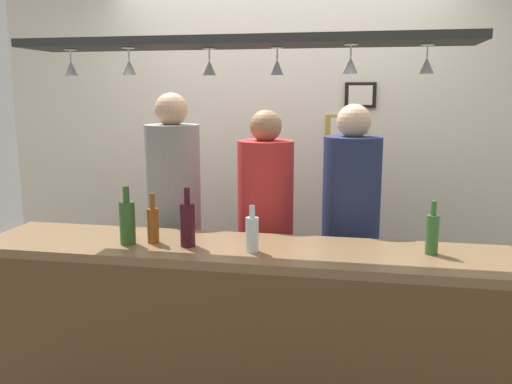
# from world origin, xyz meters

# --- Properties ---
(back_wall) EXTENTS (4.40, 0.06, 2.60)m
(back_wall) POSITION_xyz_m (0.00, 1.10, 1.30)
(back_wall) COLOR silver
(back_wall) RESTS_ON ground_plane
(bar_counter) EXTENTS (2.70, 0.55, 0.97)m
(bar_counter) POSITION_xyz_m (0.00, -0.50, 0.66)
(bar_counter) COLOR brown
(bar_counter) RESTS_ON ground_plane
(overhead_glass_rack) EXTENTS (2.20, 0.36, 0.04)m
(overhead_glass_rack) POSITION_xyz_m (0.00, -0.30, 1.97)
(overhead_glass_rack) COLOR black
(hanging_wineglass_far_left) EXTENTS (0.07, 0.07, 0.13)m
(hanging_wineglass_far_left) POSITION_xyz_m (-0.88, -0.32, 1.86)
(hanging_wineglass_far_left) COLOR silver
(hanging_wineglass_far_left) RESTS_ON overhead_glass_rack
(hanging_wineglass_left) EXTENTS (0.07, 0.07, 0.13)m
(hanging_wineglass_left) POSITION_xyz_m (-0.55, -0.36, 1.86)
(hanging_wineglass_left) COLOR silver
(hanging_wineglass_left) RESTS_ON overhead_glass_rack
(hanging_wineglass_center_left) EXTENTS (0.07, 0.07, 0.13)m
(hanging_wineglass_center_left) POSITION_xyz_m (-0.17, -0.24, 1.86)
(hanging_wineglass_center_left) COLOR silver
(hanging_wineglass_center_left) RESTS_ON overhead_glass_rack
(hanging_wineglass_center) EXTENTS (0.07, 0.07, 0.13)m
(hanging_wineglass_center) POSITION_xyz_m (0.17, -0.23, 1.86)
(hanging_wineglass_center) COLOR silver
(hanging_wineglass_center) RESTS_ON overhead_glass_rack
(hanging_wineglass_center_right) EXTENTS (0.07, 0.07, 0.13)m
(hanging_wineglass_center_right) POSITION_xyz_m (0.53, -0.35, 1.86)
(hanging_wineglass_center_right) COLOR silver
(hanging_wineglass_center_right) RESTS_ON overhead_glass_rack
(hanging_wineglass_right) EXTENTS (0.07, 0.07, 0.13)m
(hanging_wineglass_right) POSITION_xyz_m (0.87, -0.27, 1.86)
(hanging_wineglass_right) COLOR silver
(hanging_wineglass_right) RESTS_ON overhead_glass_rack
(person_left_grey_shirt) EXTENTS (0.34, 0.34, 1.74)m
(person_left_grey_shirt) POSITION_xyz_m (-0.56, 0.25, 1.05)
(person_left_grey_shirt) COLOR #2D334C
(person_left_grey_shirt) RESTS_ON ground_plane
(person_middle_red_shirt) EXTENTS (0.34, 0.34, 1.64)m
(person_middle_red_shirt) POSITION_xyz_m (0.03, 0.25, 0.98)
(person_middle_red_shirt) COLOR #2D334C
(person_middle_red_shirt) RESTS_ON ground_plane
(person_right_navy_shirt) EXTENTS (0.34, 0.34, 1.67)m
(person_right_navy_shirt) POSITION_xyz_m (0.54, 0.25, 1.01)
(person_right_navy_shirt) COLOR #2D334C
(person_right_navy_shirt) RESTS_ON ground_plane
(bottle_beer_green_import) EXTENTS (0.06, 0.06, 0.26)m
(bottle_beer_green_import) POSITION_xyz_m (0.94, -0.30, 1.07)
(bottle_beer_green_import) COLOR #336B2D
(bottle_beer_green_import) RESTS_ON bar_counter
(bottle_beer_amber_tall) EXTENTS (0.06, 0.06, 0.26)m
(bottle_beer_amber_tall) POSITION_xyz_m (-0.45, -0.37, 1.07)
(bottle_beer_amber_tall) COLOR brown
(bottle_beer_amber_tall) RESTS_ON bar_counter
(bottle_champagne_green) EXTENTS (0.08, 0.08, 0.30)m
(bottle_champagne_green) POSITION_xyz_m (-0.57, -0.42, 1.09)
(bottle_champagne_green) COLOR #2D5623
(bottle_champagne_green) RESTS_ON bar_counter
(bottle_wine_dark_red) EXTENTS (0.08, 0.08, 0.30)m
(bottle_wine_dark_red) POSITION_xyz_m (-0.25, -0.40, 1.09)
(bottle_wine_dark_red) COLOR #380F19
(bottle_wine_dark_red) RESTS_ON bar_counter
(bottle_soda_clear) EXTENTS (0.06, 0.06, 0.23)m
(bottle_soda_clear) POSITION_xyz_m (0.08, -0.43, 1.06)
(bottle_soda_clear) COLOR silver
(bottle_soda_clear) RESTS_ON bar_counter
(picture_frame_lower_pair) EXTENTS (0.30, 0.02, 0.18)m
(picture_frame_lower_pair) POSITION_xyz_m (0.48, 1.06, 1.49)
(picture_frame_lower_pair) COLOR #B29338
(picture_frame_lower_pair) RESTS_ON back_wall
(picture_frame_upper_small) EXTENTS (0.22, 0.02, 0.18)m
(picture_frame_upper_small) POSITION_xyz_m (0.57, 1.06, 1.72)
(picture_frame_upper_small) COLOR black
(picture_frame_upper_small) RESTS_ON back_wall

